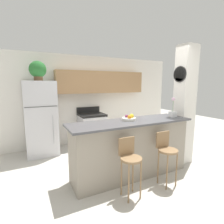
% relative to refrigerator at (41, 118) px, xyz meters
% --- Properties ---
extents(ground_plane, '(14.00, 14.00, 0.00)m').
position_rel_refrigerator_xyz_m(ground_plane, '(1.41, -1.90, -0.91)').
color(ground_plane, beige).
extents(wall_back, '(5.60, 0.38, 2.55)m').
position_rel_refrigerator_xyz_m(wall_back, '(1.53, 0.34, 0.57)').
color(wall_back, white).
rests_on(wall_back, ground_plane).
extents(pillar_right, '(0.38, 0.32, 2.55)m').
position_rel_refrigerator_xyz_m(pillar_right, '(2.78, -1.89, 0.37)').
color(pillar_right, white).
rests_on(pillar_right, ground_plane).
extents(counter_bar, '(2.37, 0.69, 1.07)m').
position_rel_refrigerator_xyz_m(counter_bar, '(1.41, -1.90, -0.37)').
color(counter_bar, gray).
rests_on(counter_bar, ground_plane).
extents(refrigerator, '(0.73, 0.74, 1.82)m').
position_rel_refrigerator_xyz_m(refrigerator, '(0.00, 0.00, 0.00)').
color(refrigerator, silver).
rests_on(refrigerator, ground_plane).
extents(stove_range, '(0.70, 0.64, 1.07)m').
position_rel_refrigerator_xyz_m(stove_range, '(1.35, 0.05, -0.45)').
color(stove_range, silver).
rests_on(stove_range, ground_plane).
extents(bar_stool_left, '(0.33, 0.33, 0.92)m').
position_rel_refrigerator_xyz_m(bar_stool_left, '(1.04, -2.44, -0.30)').
color(bar_stool_left, olive).
rests_on(bar_stool_left, ground_plane).
extents(bar_stool_right, '(0.33, 0.33, 0.92)m').
position_rel_refrigerator_xyz_m(bar_stool_right, '(1.78, -2.44, -0.30)').
color(bar_stool_right, olive).
rests_on(bar_stool_right, ground_plane).
extents(potted_plant_on_fridge, '(0.39, 0.39, 0.46)m').
position_rel_refrigerator_xyz_m(potted_plant_on_fridge, '(-0.00, 0.00, 1.16)').
color(potted_plant_on_fridge, brown).
rests_on(potted_plant_on_fridge, refrigerator).
extents(orchid_vase, '(0.12, 0.12, 0.41)m').
position_rel_refrigerator_xyz_m(orchid_vase, '(2.40, -1.94, 0.27)').
color(orchid_vase, white).
rests_on(orchid_vase, counter_bar).
extents(fruit_bowl, '(0.26, 0.26, 0.12)m').
position_rel_refrigerator_xyz_m(fruit_bowl, '(1.40, -1.84, 0.20)').
color(fruit_bowl, silver).
rests_on(fruit_bowl, counter_bar).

